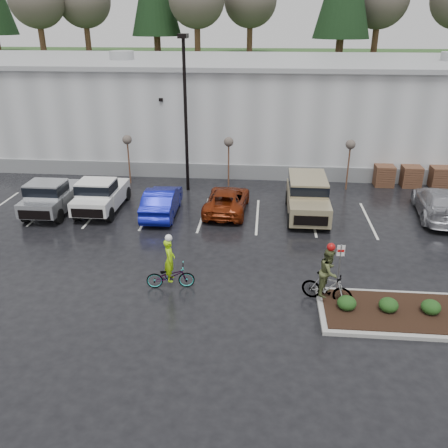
# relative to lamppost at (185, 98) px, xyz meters

# --- Properties ---
(ground) EXTENTS (120.00, 120.00, 0.00)m
(ground) POSITION_rel_lamppost_xyz_m (4.00, -12.00, -5.69)
(ground) COLOR black
(ground) RESTS_ON ground
(warehouse) EXTENTS (60.50, 15.50, 7.20)m
(warehouse) POSITION_rel_lamppost_xyz_m (4.00, 9.99, -2.04)
(warehouse) COLOR #A8ABAD
(warehouse) RESTS_ON ground
(wooded_ridge) EXTENTS (80.00, 25.00, 6.00)m
(wooded_ridge) POSITION_rel_lamppost_xyz_m (4.00, 33.00, -2.69)
(wooded_ridge) COLOR #253D19
(wooded_ridge) RESTS_ON ground
(lamppost) EXTENTS (0.50, 1.00, 9.22)m
(lamppost) POSITION_rel_lamppost_xyz_m (0.00, 0.00, 0.00)
(lamppost) COLOR black
(lamppost) RESTS_ON ground
(sapling_west) EXTENTS (0.60, 0.60, 3.20)m
(sapling_west) POSITION_rel_lamppost_xyz_m (-4.00, 1.00, -2.96)
(sapling_west) COLOR #45291B
(sapling_west) RESTS_ON ground
(sapling_mid) EXTENTS (0.60, 0.60, 3.20)m
(sapling_mid) POSITION_rel_lamppost_xyz_m (2.50, 1.00, -2.96)
(sapling_mid) COLOR #45291B
(sapling_mid) RESTS_ON ground
(sapling_east) EXTENTS (0.60, 0.60, 3.20)m
(sapling_east) POSITION_rel_lamppost_xyz_m (10.00, 1.00, -2.96)
(sapling_east) COLOR #45291B
(sapling_east) RESTS_ON ground
(pallet_stack_a) EXTENTS (1.20, 1.20, 1.35)m
(pallet_stack_a) POSITION_rel_lamppost_xyz_m (12.50, 2.00, -5.01)
(pallet_stack_a) COLOR #45291B
(pallet_stack_a) RESTS_ON ground
(pallet_stack_b) EXTENTS (1.20, 1.20, 1.35)m
(pallet_stack_b) POSITION_rel_lamppost_xyz_m (14.20, 2.00, -5.01)
(pallet_stack_b) COLOR #45291B
(pallet_stack_b) RESTS_ON ground
(pallet_stack_c) EXTENTS (1.20, 1.20, 1.35)m
(pallet_stack_c) POSITION_rel_lamppost_xyz_m (16.00, 2.00, -5.01)
(pallet_stack_c) COLOR #45291B
(pallet_stack_c) RESTS_ON ground
(curb_island) EXTENTS (8.00, 3.00, 0.15)m
(curb_island) POSITION_rel_lamppost_xyz_m (11.00, -13.00, -5.61)
(curb_island) COLOR gray
(curb_island) RESTS_ON ground
(mulch_bed) EXTENTS (7.60, 2.60, 0.04)m
(mulch_bed) POSITION_rel_lamppost_xyz_m (11.00, -13.00, -5.52)
(mulch_bed) COLOR black
(mulch_bed) RESTS_ON curb_island
(shrub_a) EXTENTS (0.70, 0.70, 0.52)m
(shrub_a) POSITION_rel_lamppost_xyz_m (8.00, -13.00, -5.27)
(shrub_a) COLOR #153612
(shrub_a) RESTS_ON curb_island
(shrub_b) EXTENTS (0.70, 0.70, 0.52)m
(shrub_b) POSITION_rel_lamppost_xyz_m (9.50, -13.00, -5.27)
(shrub_b) COLOR #153612
(shrub_b) RESTS_ON curb_island
(shrub_c) EXTENTS (0.70, 0.70, 0.52)m
(shrub_c) POSITION_rel_lamppost_xyz_m (11.00, -13.00, -5.27)
(shrub_c) COLOR #153612
(shrub_c) RESTS_ON curb_island
(fire_lane_sign) EXTENTS (0.30, 0.05, 2.20)m
(fire_lane_sign) POSITION_rel_lamppost_xyz_m (7.80, -11.80, -4.28)
(fire_lane_sign) COLOR gray
(fire_lane_sign) RESTS_ON ground
(pickup_silver) EXTENTS (2.10, 5.20, 1.96)m
(pickup_silver) POSITION_rel_lamppost_xyz_m (-6.88, -4.08, -4.71)
(pickup_silver) COLOR #B5B8BD
(pickup_silver) RESTS_ON ground
(pickup_white) EXTENTS (2.10, 5.20, 1.96)m
(pickup_white) POSITION_rel_lamppost_xyz_m (-4.25, -3.62, -4.71)
(pickup_white) COLOR silver
(pickup_white) RESTS_ON ground
(car_blue) EXTENTS (1.77, 4.73, 1.54)m
(car_blue) POSITION_rel_lamppost_xyz_m (-0.76, -4.18, -4.91)
(car_blue) COLOR #0C128E
(car_blue) RESTS_ON ground
(car_red) EXTENTS (2.46, 4.89, 1.33)m
(car_red) POSITION_rel_lamppost_xyz_m (2.77, -3.39, -5.02)
(car_red) COLOR maroon
(car_red) RESTS_ON ground
(suv_tan) EXTENTS (2.20, 5.10, 2.06)m
(suv_tan) POSITION_rel_lamppost_xyz_m (7.20, -3.63, -4.66)
(suv_tan) COLOR gray
(suv_tan) RESTS_ON ground
(car_far_silver) EXTENTS (2.86, 5.74, 1.60)m
(car_far_silver) POSITION_rel_lamppost_xyz_m (14.33, -3.16, -4.88)
(car_far_silver) COLOR #AEAFB6
(car_far_silver) RESTS_ON ground
(cyclist_hivis) EXTENTS (2.01, 0.96, 2.34)m
(cyclist_hivis) POSITION_rel_lamppost_xyz_m (1.20, -11.80, -4.96)
(cyclist_hivis) COLOR #3F3F44
(cyclist_hivis) RESTS_ON ground
(cyclist_olive) EXTENTS (1.98, 1.23, 2.48)m
(cyclist_olive) POSITION_rel_lamppost_xyz_m (7.35, -12.29, -4.79)
(cyclist_olive) COLOR #3F3F44
(cyclist_olive) RESTS_ON ground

